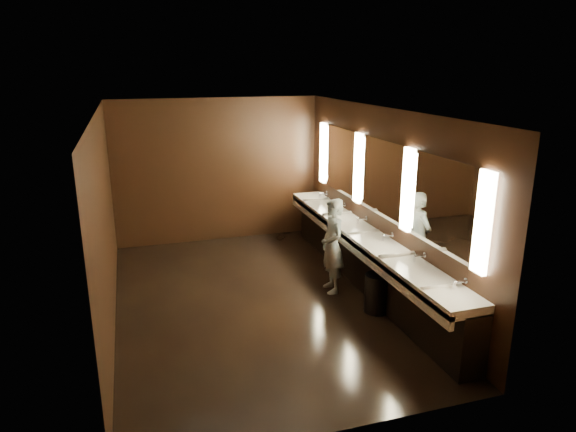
% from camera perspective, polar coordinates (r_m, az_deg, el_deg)
% --- Properties ---
extents(floor, '(6.00, 6.00, 0.00)m').
position_cam_1_polar(floor, '(7.79, -3.61, -9.39)').
color(floor, black).
rests_on(floor, ground).
extents(ceiling, '(4.00, 6.00, 0.02)m').
position_cam_1_polar(ceiling, '(7.03, -4.03, 11.60)').
color(ceiling, '#2D2D2B').
rests_on(ceiling, wall_back).
extents(wall_back, '(4.00, 0.02, 2.80)m').
position_cam_1_polar(wall_back, '(10.15, -7.82, 5.00)').
color(wall_back, black).
rests_on(wall_back, floor).
extents(wall_front, '(4.00, 0.02, 2.80)m').
position_cam_1_polar(wall_front, '(4.60, 5.15, -9.27)').
color(wall_front, black).
rests_on(wall_front, floor).
extents(wall_left, '(0.02, 6.00, 2.80)m').
position_cam_1_polar(wall_left, '(7.12, -19.66, -0.78)').
color(wall_left, black).
rests_on(wall_left, floor).
extents(wall_right, '(0.02, 6.00, 2.80)m').
position_cam_1_polar(wall_right, '(7.97, 10.31, 1.73)').
color(wall_right, black).
rests_on(wall_right, floor).
extents(sink_counter, '(0.55, 5.40, 1.01)m').
position_cam_1_polar(sink_counter, '(8.16, 8.69, -4.53)').
color(sink_counter, black).
rests_on(sink_counter, floor).
extents(mirror_band, '(0.06, 5.03, 1.15)m').
position_cam_1_polar(mirror_band, '(7.88, 10.31, 4.18)').
color(mirror_band, '#FFEFBD').
rests_on(mirror_band, wall_right).
extents(person, '(0.37, 0.55, 1.47)m').
position_cam_1_polar(person, '(7.87, 4.96, -3.33)').
color(person, '#94C9DD').
rests_on(person, floor).
extents(trash_bin, '(0.41, 0.41, 0.56)m').
position_cam_1_polar(trash_bin, '(7.47, 9.86, -8.43)').
color(trash_bin, black).
rests_on(trash_bin, floor).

